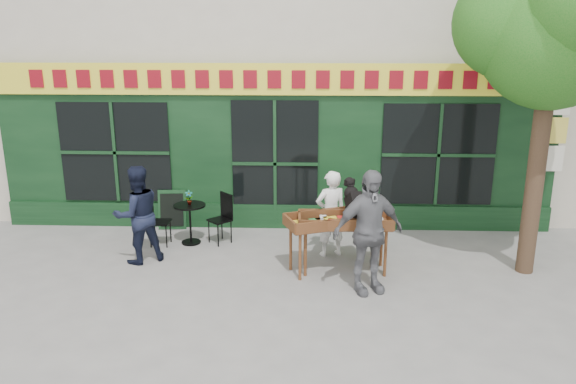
% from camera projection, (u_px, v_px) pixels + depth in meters
% --- Properties ---
extents(ground, '(80.00, 80.00, 0.00)m').
position_uv_depth(ground, '(267.00, 274.00, 9.28)').
color(ground, slate).
rests_on(ground, ground).
extents(street_tree, '(3.05, 2.90, 5.60)m').
position_uv_depth(street_tree, '(557.00, 15.00, 8.34)').
color(street_tree, '#382619').
rests_on(street_tree, ground).
extents(book_cart_center, '(1.62, 1.14, 0.99)m').
position_uv_depth(book_cart_center, '(332.00, 223.00, 9.26)').
color(book_cart_center, brown).
rests_on(book_cart_center, ground).
extents(dog, '(0.54, 0.68, 0.60)m').
position_uv_depth(dog, '(355.00, 197.00, 9.07)').
color(dog, black).
rests_on(dog, book_cart_center).
extents(woman, '(0.66, 0.56, 1.55)m').
position_uv_depth(woman, '(331.00, 214.00, 9.90)').
color(woman, white).
rests_on(woman, ground).
extents(book_cart_right, '(1.51, 0.66, 0.99)m').
position_uv_depth(book_cart_right, '(345.00, 224.00, 9.21)').
color(book_cart_right, brown).
rests_on(book_cart_right, ground).
extents(man_right, '(1.22, 0.85, 1.93)m').
position_uv_depth(man_right, '(368.00, 232.00, 8.44)').
color(man_right, slate).
rests_on(man_right, ground).
extents(bistro_table, '(0.60, 0.60, 0.76)m').
position_uv_depth(bistro_table, '(190.00, 216.00, 10.51)').
color(bistro_table, black).
rests_on(bistro_table, ground).
extents(bistro_chair_left, '(0.37, 0.36, 0.95)m').
position_uv_depth(bistro_chair_left, '(155.00, 216.00, 10.44)').
color(bistro_chair_left, black).
rests_on(bistro_chair_left, ground).
extents(bistro_chair_right, '(0.51, 0.51, 0.95)m').
position_uv_depth(bistro_chair_right, '(223.00, 214.00, 10.59)').
color(bistro_chair_right, black).
rests_on(bistro_chair_right, ground).
extents(potted_plant, '(0.16, 0.13, 0.28)m').
position_uv_depth(potted_plant, '(189.00, 198.00, 10.41)').
color(potted_plant, gray).
rests_on(potted_plant, bistro_table).
extents(man_left, '(1.05, 1.00, 1.71)m').
position_uv_depth(man_left, '(138.00, 215.00, 9.59)').
color(man_left, black).
rests_on(man_left, ground).
extents(chalkboard, '(0.57, 0.24, 0.79)m').
position_uv_depth(chalkboard, '(172.00, 210.00, 11.36)').
color(chalkboard, black).
rests_on(chalkboard, ground).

